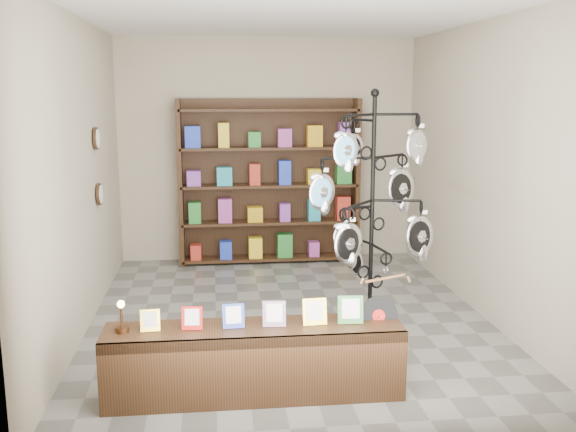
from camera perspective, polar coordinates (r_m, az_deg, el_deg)
The scene contains 6 objects.
ground at distance 6.67m, azimuth 0.10°, elevation -9.07°, with size 5.00×5.00×0.00m, color slate.
room_envelope at distance 6.28m, azimuth 0.11°, elevation 7.00°, with size 5.00×5.00×5.00m.
display_tree at distance 5.72m, azimuth 7.50°, elevation 1.34°, with size 1.24×1.24×2.32m.
front_shelf at distance 5.00m, azimuth -3.00°, elevation -12.73°, with size 2.25×0.47×0.79m.
back_shelving at distance 8.64m, azimuth -1.68°, elevation 2.62°, with size 2.42×0.36×2.20m.
wall_clocks at distance 7.17m, azimuth -16.55°, elevation 4.24°, with size 0.03×0.24×0.84m.
Camera 1 is at (-0.73, -6.22, 2.29)m, focal length 40.00 mm.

